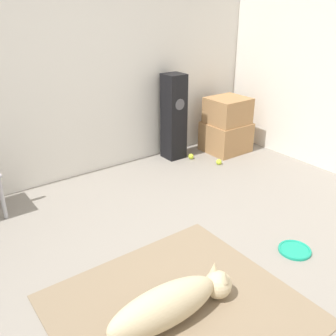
{
  "coord_description": "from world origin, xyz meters",
  "views": [
    {
      "loc": [
        -1.21,
        -1.57,
        1.79
      ],
      "look_at": [
        0.55,
        0.84,
        0.45
      ],
      "focal_mm": 40.0,
      "sensor_mm": 36.0,
      "label": 1
    }
  ],
  "objects_px": {
    "cardboard_box_upper": "(228,111)",
    "tennis_ball_by_boxes": "(219,162)",
    "cardboard_box_lower": "(226,137)",
    "frisbee": "(295,250)",
    "dog": "(171,304)",
    "tennis_ball_near_speaker": "(191,156)",
    "floor_speaker": "(174,117)"
  },
  "relations": [
    {
      "from": "cardboard_box_upper",
      "to": "dog",
      "type": "bearing_deg",
      "value": -140.59
    },
    {
      "from": "frisbee",
      "to": "cardboard_box_upper",
      "type": "xyz_separation_m",
      "value": [
        1.06,
        1.87,
        0.52
      ]
    },
    {
      "from": "frisbee",
      "to": "cardboard_box_lower",
      "type": "bearing_deg",
      "value": 60.34
    },
    {
      "from": "floor_speaker",
      "to": "tennis_ball_by_boxes",
      "type": "bearing_deg",
      "value": -60.48
    },
    {
      "from": "cardboard_box_lower",
      "to": "cardboard_box_upper",
      "type": "distance_m",
      "value": 0.35
    },
    {
      "from": "cardboard_box_upper",
      "to": "tennis_ball_near_speaker",
      "type": "xyz_separation_m",
      "value": [
        -0.54,
        0.05,
        -0.5
      ]
    },
    {
      "from": "floor_speaker",
      "to": "frisbee",
      "type": "bearing_deg",
      "value": -100.68
    },
    {
      "from": "floor_speaker",
      "to": "tennis_ball_by_boxes",
      "type": "xyz_separation_m",
      "value": [
        0.29,
        -0.51,
        -0.48
      ]
    },
    {
      "from": "cardboard_box_upper",
      "to": "cardboard_box_lower",
      "type": "bearing_deg",
      "value": 57.75
    },
    {
      "from": "dog",
      "to": "cardboard_box_lower",
      "type": "relative_size",
      "value": 2.14
    },
    {
      "from": "cardboard_box_lower",
      "to": "tennis_ball_by_boxes",
      "type": "xyz_separation_m",
      "value": [
        -0.38,
        -0.29,
        -0.15
      ]
    },
    {
      "from": "frisbee",
      "to": "cardboard_box_upper",
      "type": "distance_m",
      "value": 2.21
    },
    {
      "from": "cardboard_box_lower",
      "to": "tennis_ball_near_speaker",
      "type": "xyz_separation_m",
      "value": [
        -0.54,
        0.04,
        -0.15
      ]
    },
    {
      "from": "cardboard_box_upper",
      "to": "floor_speaker",
      "type": "relative_size",
      "value": 0.46
    },
    {
      "from": "dog",
      "to": "frisbee",
      "type": "bearing_deg",
      "value": -0.53
    },
    {
      "from": "cardboard_box_upper",
      "to": "tennis_ball_by_boxes",
      "type": "height_order",
      "value": "cardboard_box_upper"
    },
    {
      "from": "frisbee",
      "to": "tennis_ball_near_speaker",
      "type": "bearing_deg",
      "value": 74.6
    },
    {
      "from": "dog",
      "to": "cardboard_box_upper",
      "type": "distance_m",
      "value": 2.95
    },
    {
      "from": "frisbee",
      "to": "cardboard_box_lower",
      "type": "distance_m",
      "value": 2.17
    },
    {
      "from": "frisbee",
      "to": "tennis_ball_near_speaker",
      "type": "xyz_separation_m",
      "value": [
        0.53,
        1.91,
        0.02
      ]
    },
    {
      "from": "cardboard_box_lower",
      "to": "tennis_ball_near_speaker",
      "type": "distance_m",
      "value": 0.56
    },
    {
      "from": "frisbee",
      "to": "cardboard_box_upper",
      "type": "relative_size",
      "value": 0.53
    },
    {
      "from": "dog",
      "to": "frisbee",
      "type": "distance_m",
      "value": 1.2
    },
    {
      "from": "tennis_ball_by_boxes",
      "to": "cardboard_box_upper",
      "type": "bearing_deg",
      "value": 36.75
    },
    {
      "from": "frisbee",
      "to": "tennis_ball_by_boxes",
      "type": "distance_m",
      "value": 1.73
    },
    {
      "from": "dog",
      "to": "cardboard_box_lower",
      "type": "bearing_deg",
      "value": 39.47
    },
    {
      "from": "frisbee",
      "to": "cardboard_box_upper",
      "type": "bearing_deg",
      "value": 60.35
    },
    {
      "from": "cardboard_box_upper",
      "to": "tennis_ball_by_boxes",
      "type": "relative_size",
      "value": 7.13
    },
    {
      "from": "dog",
      "to": "cardboard_box_lower",
      "type": "xyz_separation_m",
      "value": [
        2.26,
        1.86,
        0.05
      ]
    },
    {
      "from": "frisbee",
      "to": "tennis_ball_by_boxes",
      "type": "height_order",
      "value": "tennis_ball_by_boxes"
    },
    {
      "from": "cardboard_box_upper",
      "to": "tennis_ball_by_boxes",
      "type": "distance_m",
      "value": 0.69
    },
    {
      "from": "cardboard_box_upper",
      "to": "tennis_ball_near_speaker",
      "type": "distance_m",
      "value": 0.73
    }
  ]
}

